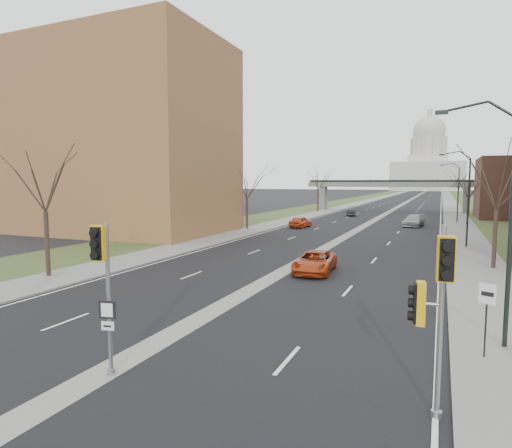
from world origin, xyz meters
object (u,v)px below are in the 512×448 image
Objects in this scene: car_left_far at (351,213)px; car_right_near at (315,262)px; signal_pole_right at (435,295)px; car_right_mid at (414,221)px; car_left_near at (300,222)px; signal_pole_median at (103,272)px; speed_limit_sign at (487,307)px.

car_right_near is (6.92, -48.55, 0.09)m from car_left_far.
signal_pole_right is 50.49m from car_right_mid.
car_left_near is at bearing 104.06° from signal_pole_right.
car_left_far is 49.04m from car_right_near.
signal_pole_median reaches higher than car_right_mid.
speed_limit_sign is 0.57× the size of car_left_near.
speed_limit_sign is 0.46× the size of car_right_mid.
car_left_far is at bearing 128.86° from speed_limit_sign.
signal_pole_right is 0.97× the size of car_right_near.
speed_limit_sign is (10.69, 6.10, -1.47)m from signal_pole_median.
car_right_near is at bearing 152.41° from speed_limit_sign.
car_left_near reaches higher than car_right_near.
car_left_near is at bearing -143.79° from car_right_mid.
speed_limit_sign reaches higher than car_right_near.
signal_pole_median reaches higher than car_left_near.
car_right_near is (9.46, -26.83, -0.05)m from car_left_near.
car_right_mid reaches higher than car_left_far.
signal_pole_right is 17.90m from car_right_near.
speed_limit_sign is at bearing 63.81° from signal_pole_right.
signal_pole_median is at bearing -126.33° from speed_limit_sign.
car_right_mid is at bearing 122.38° from car_left_far.
speed_limit_sign is 0.49× the size of car_right_near.
signal_pole_median is 0.96× the size of signal_pole_right.
car_right_mid is (11.13, -14.30, 0.17)m from car_left_far.
car_left_far is (-5.28, 66.04, -2.69)m from signal_pole_median.
signal_pole_right reaches higher than car_right_mid.
signal_pole_right reaches higher than speed_limit_sign.
speed_limit_sign is 62.04m from car_left_far.
car_left_far is (2.53, 21.72, -0.14)m from car_left_near.
signal_pole_right reaches higher than signal_pole_median.
car_right_near is 0.93× the size of car_right_mid.
speed_limit_sign reaches higher than car_right_mid.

